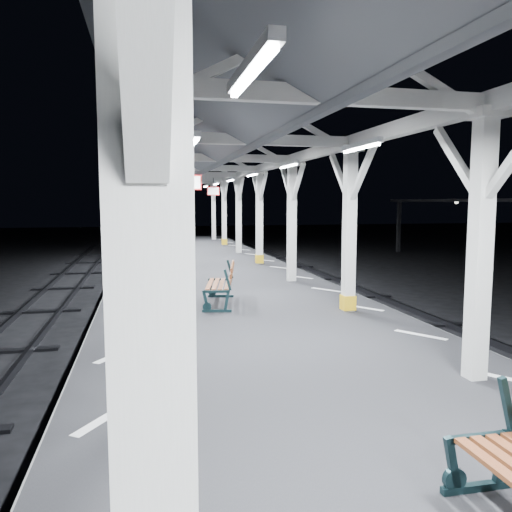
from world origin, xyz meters
name	(u,v)px	position (x,y,z in m)	size (l,w,h in m)	color
ground	(279,406)	(0.00, 0.00, 0.00)	(120.00, 120.00, 0.00)	black
platform	(279,375)	(0.00, 0.00, 0.50)	(6.00, 50.00, 1.00)	black
hazard_stripes_left	(116,354)	(-2.45, 0.00, 1.00)	(1.00, 48.00, 0.01)	silver
hazard_stripes_right	(420,335)	(2.45, 0.00, 1.00)	(1.00, 48.00, 0.01)	silver
canopy	(280,111)	(0.00, -0.01, 4.56)	(5.40, 49.00, 4.65)	silver
bench_mid	(223,283)	(-0.37, 3.22, 1.47)	(0.92, 1.73, 0.89)	black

